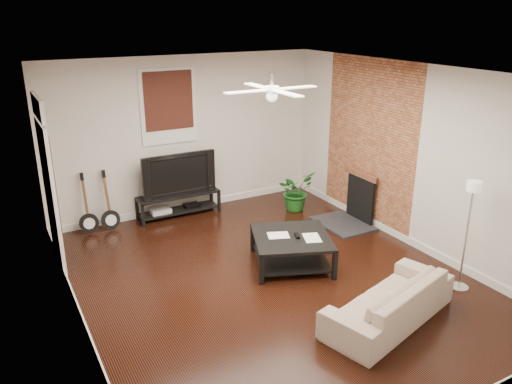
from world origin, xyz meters
TOP-DOWN VIEW (x-y plane):
  - room at (0.00, 0.00)m, footprint 5.01×6.01m
  - brick_accent at (2.49, 1.00)m, footprint 0.02×2.20m
  - fireplace at (2.20, 1.00)m, footprint 0.80×1.10m
  - window_back at (-0.30, 2.97)m, footprint 1.00×0.06m
  - door_left at (-2.46, 1.90)m, footprint 0.08×1.00m
  - tv_stand at (-0.28, 2.78)m, footprint 1.48×0.40m
  - tv at (-0.28, 2.80)m, footprint 1.33×0.17m
  - coffee_table at (0.49, 0.21)m, footprint 1.40×1.40m
  - sofa at (0.74, -1.54)m, footprint 1.99×1.21m
  - floor_lamp at (2.09, -1.44)m, footprint 0.31×0.31m
  - potted_plant at (1.71, 2.01)m, footprint 0.79×0.73m
  - guitar_left at (-1.87, 2.75)m, footprint 0.32×0.23m
  - guitar_right at (-1.52, 2.72)m, footprint 0.33×0.25m
  - ceiling_fan at (0.00, 0.00)m, footprint 1.24×1.24m

SIDE VIEW (x-z plane):
  - tv_stand at x=-0.28m, z-range 0.00..0.42m
  - coffee_table at x=0.49m, z-range 0.00..0.45m
  - sofa at x=0.74m, z-range 0.00..0.54m
  - potted_plant at x=1.71m, z-range 0.00..0.73m
  - fireplace at x=2.20m, z-range 0.00..0.92m
  - guitar_left at x=-1.87m, z-range 0.00..1.03m
  - guitar_right at x=-1.52m, z-range 0.00..1.03m
  - floor_lamp at x=2.09m, z-range 0.00..1.52m
  - tv at x=-0.28m, z-range 0.42..1.18m
  - door_left at x=-2.46m, z-range 0.00..2.50m
  - room at x=0.00m, z-range 0.00..2.80m
  - brick_accent at x=2.49m, z-range 0.00..2.80m
  - window_back at x=-0.30m, z-range 1.30..2.60m
  - ceiling_fan at x=0.00m, z-range 2.44..2.76m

